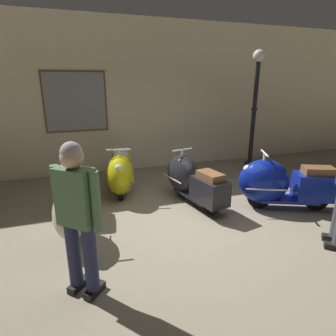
# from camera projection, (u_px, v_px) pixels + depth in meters

# --- Properties ---
(ground_plane) EXTENTS (60.00, 60.00, 0.00)m
(ground_plane) POSITION_uv_depth(u_px,v_px,m) (188.00, 222.00, 4.70)
(ground_plane) COLOR gray
(showroom_back_wall) EXTENTS (18.00, 0.24, 3.75)m
(showroom_back_wall) POSITION_uv_depth(u_px,v_px,m) (139.00, 97.00, 7.21)
(showroom_back_wall) COLOR beige
(showroom_back_wall) RESTS_ON ground
(scooter_0) EXTENTS (0.66, 1.61, 0.96)m
(scooter_0) POSITION_uv_depth(u_px,v_px,m) (74.00, 208.00, 4.22)
(scooter_0) COLOR black
(scooter_0) RESTS_ON ground
(scooter_1) EXTENTS (0.81, 1.75, 1.03)m
(scooter_1) POSITION_uv_depth(u_px,v_px,m) (121.00, 172.00, 5.78)
(scooter_1) COLOR black
(scooter_1) RESTS_ON ground
(scooter_2) EXTENTS (0.78, 1.69, 0.99)m
(scooter_2) POSITION_uv_depth(u_px,v_px,m) (190.00, 179.00, 5.40)
(scooter_2) COLOR black
(scooter_2) RESTS_ON ground
(scooter_3) EXTENTS (1.80, 1.15, 1.07)m
(scooter_3) POSITION_uv_depth(u_px,v_px,m) (279.00, 184.00, 5.07)
(scooter_3) COLOR black
(scooter_3) RESTS_ON ground
(lamppost) EXTENTS (0.30, 0.30, 3.01)m
(lamppost) POSITION_uv_depth(u_px,v_px,m) (255.00, 105.00, 7.13)
(lamppost) COLOR black
(lamppost) RESTS_ON ground
(visitor_1) EXTENTS (0.45, 0.44, 1.72)m
(visitor_1) POSITION_uv_depth(u_px,v_px,m) (77.00, 211.00, 2.85)
(visitor_1) COLOR black
(visitor_1) RESTS_ON ground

